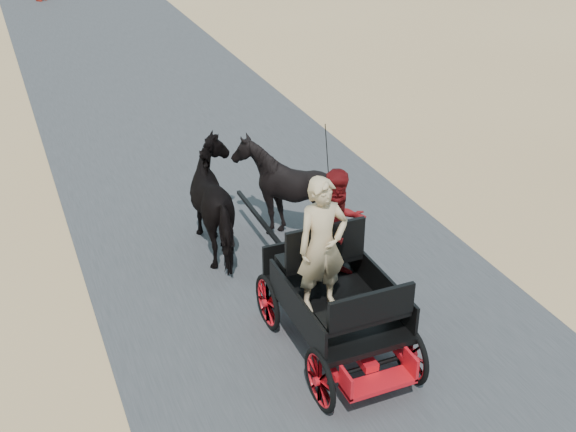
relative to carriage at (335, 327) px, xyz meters
name	(u,v)px	position (x,y,z in m)	size (l,w,h in m)	color
ground	(347,345)	(0.19, 0.01, -0.36)	(140.00, 140.00, 0.00)	tan
road	(347,344)	(0.19, 0.01, -0.35)	(6.00, 140.00, 0.01)	#38383A
carriage	(335,327)	(0.00, 0.00, 0.00)	(1.30, 2.40, 0.72)	black
horse_left	(222,203)	(-0.55, 3.00, 0.49)	(0.91, 2.01, 1.70)	black
horse_right	(286,190)	(0.55, 3.00, 0.49)	(1.37, 1.54, 1.70)	black
driver_man	(322,246)	(-0.20, 0.05, 1.26)	(0.66, 0.43, 1.80)	tan
passenger_woman	(339,225)	(0.30, 0.60, 1.15)	(0.77, 0.60, 1.58)	#660C0F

